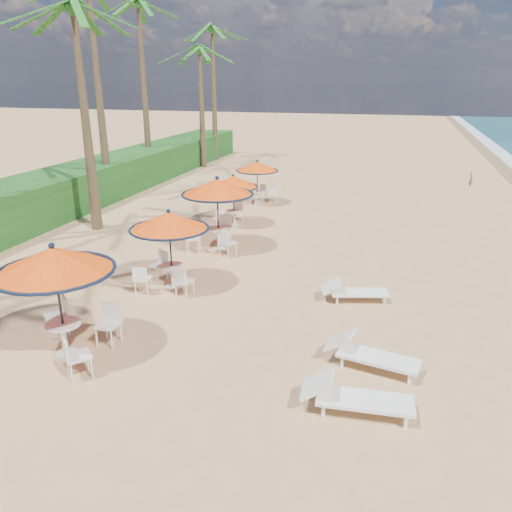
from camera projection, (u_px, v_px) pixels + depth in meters
The scene contains 16 objects.
ground at pixel (310, 381), 10.18m from camera, with size 160.00×160.00×0.00m, color tan.
scrub_hedge at pixel (67, 190), 23.33m from camera, with size 3.00×40.00×1.80m, color #194716.
station_0 at pixel (58, 274), 10.57m from camera, with size 2.53×2.53×2.64m.
station_1 at pixel (168, 231), 14.16m from camera, with size 2.28×2.28×2.38m.
station_2 at pixel (217, 196), 17.41m from camera, with size 2.55×2.55×2.66m.
station_3 at pixel (233, 186), 20.43m from camera, with size 2.07×2.07×2.16m.
station_4 at pixel (258, 172), 24.03m from camera, with size 2.07×2.11×2.16m.
lounger_near at pixel (353, 396), 9.13m from camera, with size 2.09×0.78×0.74m.
lounger_mid at pixel (369, 354), 10.56m from camera, with size 2.08×1.01×0.71m.
lounger_far at pixel (353, 291), 13.75m from camera, with size 1.92×1.03×0.66m.
palm_3 at pixel (75, 23), 17.90m from camera, with size 5.00×5.00×8.47m.
palm_4 at pixel (89, 0), 22.27m from camera, with size 5.00×5.00×9.95m.
palm_5 at pixel (139, 15), 28.47m from camera, with size 5.00×5.00×10.08m.
palm_6 at pixel (200, 57), 32.44m from camera, with size 5.00×5.00×7.82m.
palm_7 at pixel (213, 38), 35.09m from camera, with size 5.00×5.00×9.31m.
person at pixel (471, 179), 28.39m from camera, with size 0.31×0.20×0.85m, color #8F6449.
Camera 1 is at (1.33, -8.69, 5.85)m, focal length 35.00 mm.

